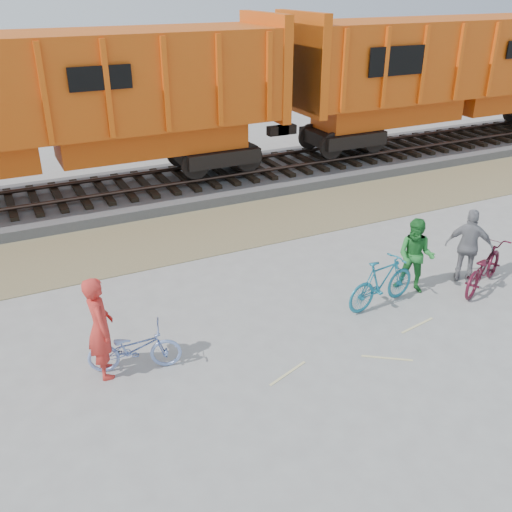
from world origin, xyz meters
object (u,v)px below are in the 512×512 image
(person_solo, at_px, (100,327))
(person_man, at_px, (416,256))
(bicycle_teal, at_px, (382,282))
(hopper_car_right, at_px, (458,70))
(bicycle_blue, at_px, (134,348))
(bicycle_maroon, at_px, (484,267))
(hopper_car_center, at_px, (39,105))
(person_woman, at_px, (469,246))

(person_solo, bearing_deg, person_man, -88.94)
(bicycle_teal, bearing_deg, hopper_car_right, -56.72)
(bicycle_blue, bearing_deg, bicycle_teal, -74.67)
(hopper_car_right, bearing_deg, bicycle_maroon, -129.43)
(hopper_car_center, height_order, bicycle_teal, hopper_car_center)
(bicycle_blue, relative_size, person_man, 0.97)
(bicycle_maroon, xyz_separation_m, person_solo, (-8.05, 0.59, 0.42))
(bicycle_blue, xyz_separation_m, person_woman, (7.45, -0.09, 0.43))
(bicycle_teal, relative_size, person_man, 1.07)
(bicycle_blue, height_order, bicycle_teal, bicycle_teal)
(hopper_car_right, distance_m, bicycle_teal, 13.32)
(bicycle_blue, distance_m, person_man, 6.12)
(hopper_car_center, height_order, bicycle_maroon, hopper_car_center)
(hopper_car_right, relative_size, bicycle_maroon, 7.30)
(bicycle_maroon, bearing_deg, hopper_car_right, -64.39)
(person_man, distance_m, person_woman, 1.35)
(hopper_car_right, distance_m, person_solo, 17.70)
(person_man, relative_size, person_woman, 0.97)
(person_solo, height_order, person_woman, person_solo)
(bicycle_blue, relative_size, person_solo, 0.86)
(bicycle_maroon, distance_m, person_man, 1.58)
(hopper_car_center, height_order, hopper_car_right, same)
(person_man, bearing_deg, hopper_car_center, 178.30)
(bicycle_blue, xyz_separation_m, person_man, (6.11, 0.07, 0.41))
(hopper_car_center, relative_size, bicycle_teal, 7.94)
(bicycle_maroon, bearing_deg, bicycle_blue, 61.33)
(person_solo, relative_size, person_man, 1.12)
(person_solo, bearing_deg, hopper_car_center, -1.72)
(bicycle_teal, distance_m, person_woman, 2.36)
(hopper_car_right, relative_size, bicycle_blue, 8.80)
(person_solo, relative_size, person_woman, 1.09)
(bicycle_blue, bearing_deg, person_woman, -73.95)
(hopper_car_center, distance_m, person_solo, 8.67)
(hopper_car_right, height_order, person_woman, hopper_car_right)
(hopper_car_right, bearing_deg, bicycle_blue, -150.35)
(bicycle_teal, bearing_deg, person_man, -86.69)
(hopper_car_center, distance_m, hopper_car_right, 15.00)
(bicycle_teal, relative_size, person_solo, 0.96)
(hopper_car_center, bearing_deg, person_solo, -93.00)
(hopper_car_center, distance_m, bicycle_blue, 8.89)
(hopper_car_center, xyz_separation_m, person_solo, (-0.44, -8.41, -2.09))
(bicycle_maroon, xyz_separation_m, person_woman, (-0.10, 0.40, 0.34))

